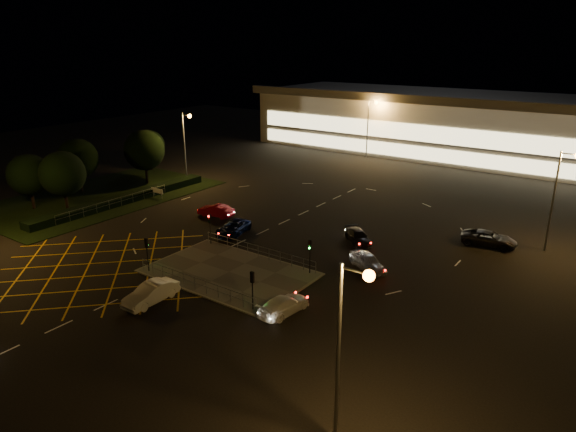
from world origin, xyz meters
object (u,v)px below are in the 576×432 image
Objects in this scene: car_approach_white at (284,305)px; car_east_grey at (489,239)px; signal_nw at (210,223)px; car_left_blue at (233,228)px; signal_sw at (147,248)px; car_queue_white at (151,293)px; signal_ne at (310,249)px; car_far_dkgrey at (358,237)px; signal_se at (252,283)px; car_circ_red at (216,211)px; car_right_silver at (367,262)px.

car_east_grey is at bearing -105.20° from car_approach_white.
signal_nw is 0.63× the size of car_left_blue.
signal_sw is 1.00× the size of signal_nw.
signal_sw is 6.05m from car_queue_white.
signal_ne reaches higher than car_far_dkgrey.
car_east_grey is at bearing 14.68° from car_left_blue.
car_east_grey is (23.24, 12.51, 0.05)m from car_left_blue.
car_far_dkgrey is 13.15m from car_east_grey.
car_circ_red is (-17.72, 14.91, -1.64)m from signal_se.
signal_nw is 12.00m from signal_ne.
car_circ_red is (-21.41, 3.05, -0.03)m from car_right_silver.
car_queue_white is 1.03× the size of car_approach_white.
car_far_dkgrey is (11.88, 17.25, -1.73)m from signal_sw.
car_circ_red is at bearing 158.65° from signal_ne.
car_far_dkgrey is at bearing 37.93° from signal_nw.
car_circ_red is at bearing 118.48° from car_queue_white.
car_left_blue is (-0.16, 3.64, -1.67)m from signal_nw.
signal_ne is at bearing -136.81° from car_far_dkgrey.
signal_nw is 4.01m from car_left_blue.
car_right_silver is (3.81, -5.38, 0.12)m from car_far_dkgrey.
car_left_blue is at bearing 92.47° from signal_nw.
car_circ_red is 0.95× the size of car_approach_white.
car_circ_red is (-5.72, 6.93, -1.64)m from signal_nw.
car_east_grey is (7.38, 12.27, -0.01)m from car_right_silver.
car_far_dkgrey is at bearing -89.61° from signal_se.
car_queue_white is 19.05m from car_right_silver.
car_queue_white reaches higher than car_approach_white.
car_right_silver is (15.69, 11.87, -1.61)m from signal_sw.
car_queue_white is 0.95× the size of car_left_blue.
car_circ_red is (-17.72, 6.93, -1.64)m from signal_ne.
car_left_blue is at bearing 124.77° from car_right_silver.
car_far_dkgrey is 17.75m from car_circ_red.
car_left_blue is at bearing -30.36° from car_approach_white.
car_right_silver reaches higher than car_circ_red.
signal_nw is 0.71× the size of car_right_silver.
car_approach_white is at bearing -154.39° from car_right_silver.
car_circ_red is at bearing 115.81° from car_right_silver.
signal_se is 0.66× the size of car_queue_white.
car_left_blue is at bearing -89.23° from signal_sw.
car_right_silver reaches higher than car_left_blue.
signal_se is at bearing 25.42° from car_queue_white.
signal_ne is 13.86m from car_queue_white.
car_east_grey is at bearing 99.41° from car_circ_red.
car_left_blue is 13.28m from car_far_dkgrey.
car_queue_white is at bearing -122.56° from signal_ne.
car_circ_red is (-5.56, 3.28, 0.03)m from car_left_blue.
signal_se reaches higher than car_approach_white.
car_queue_white is at bearing -86.32° from car_left_blue.
car_right_silver is (11.10, 15.48, -0.03)m from car_queue_white.
car_right_silver is (3.69, 3.88, -1.61)m from signal_ne.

